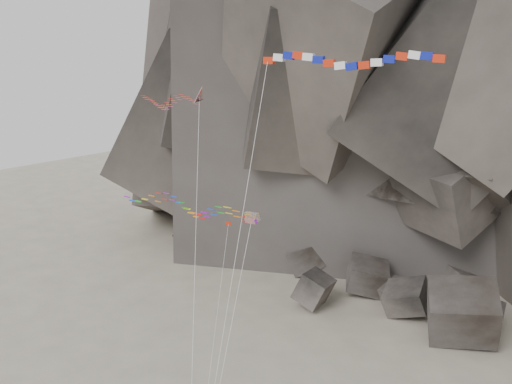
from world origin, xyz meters
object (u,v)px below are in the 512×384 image
Objects in this scene: parafoil_kite at (180,204)px; pennant_kite at (219,294)px; delta_kite at (166,101)px; banner_kite at (347,62)px.

parafoil_kite reaches higher than pennant_kite.
parafoil_kite is (3.36, -2.18, -8.76)m from delta_kite.
banner_kite is at bearing 7.80° from parafoil_kite.
parafoil_kite is at bearing 164.18° from banner_kite.
delta_kite reaches higher than pennant_kite.
banner_kite is 1.86× the size of pennant_kite.
banner_kite is (19.98, -3.99, 3.56)m from delta_kite.
parafoil_kite is at bearing -46.39° from delta_kite.
pennant_kite is at bearing -6.74° from parafoil_kite.
banner_kite is at bearing -4.70° from pennant_kite.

